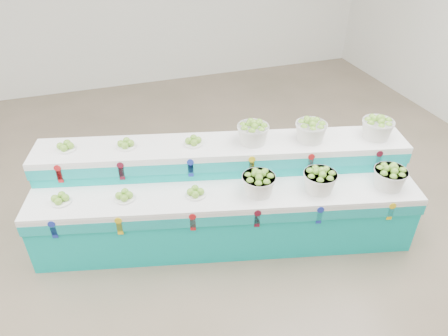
% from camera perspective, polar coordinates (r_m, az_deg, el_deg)
% --- Properties ---
extents(ground, '(10.00, 10.00, 0.00)m').
position_cam_1_polar(ground, '(4.48, -6.11, -13.49)').
color(ground, brown).
rests_on(ground, ground).
extents(display_stand, '(4.15, 1.95, 1.02)m').
position_cam_1_polar(display_stand, '(4.53, 0.00, -3.75)').
color(display_stand, '#0BB6AF').
rests_on(display_stand, ground).
extents(plate_lower_left, '(0.25, 0.25, 0.10)m').
position_cam_1_polar(plate_lower_left, '(4.38, -21.59, -3.91)').
color(plate_lower_left, white).
rests_on(plate_lower_left, display_stand).
extents(plate_lower_mid, '(0.25, 0.25, 0.10)m').
position_cam_1_polar(plate_lower_mid, '(4.23, -13.55, -3.66)').
color(plate_lower_mid, white).
rests_on(plate_lower_mid, display_stand).
extents(plate_lower_right, '(0.25, 0.25, 0.10)m').
position_cam_1_polar(plate_lower_right, '(4.17, -3.93, -3.27)').
color(plate_lower_right, white).
rests_on(plate_lower_right, display_stand).
extents(basket_lower_left, '(0.41, 0.41, 0.25)m').
position_cam_1_polar(basket_lower_left, '(4.17, 4.78, -2.04)').
color(basket_lower_left, silver).
rests_on(basket_lower_left, display_stand).
extents(basket_lower_mid, '(0.41, 0.41, 0.25)m').
position_cam_1_polar(basket_lower_mid, '(4.30, 13.02, -1.59)').
color(basket_lower_mid, silver).
rests_on(basket_lower_mid, display_stand).
extents(basket_lower_right, '(0.41, 0.41, 0.25)m').
position_cam_1_polar(basket_lower_right, '(4.57, 21.84, -1.08)').
color(basket_lower_right, silver).
rests_on(basket_lower_right, display_stand).
extents(plate_upper_left, '(0.25, 0.25, 0.10)m').
position_cam_1_polar(plate_upper_left, '(4.61, -20.96, 2.86)').
color(plate_upper_left, white).
rests_on(plate_upper_left, display_stand).
extents(plate_upper_mid, '(0.25, 0.25, 0.10)m').
position_cam_1_polar(plate_upper_mid, '(4.47, -13.34, 3.31)').
color(plate_upper_mid, white).
rests_on(plate_upper_mid, display_stand).
extents(plate_upper_right, '(0.25, 0.25, 0.10)m').
position_cam_1_polar(plate_upper_right, '(4.41, -4.24, 3.77)').
color(plate_upper_right, white).
rests_on(plate_upper_right, display_stand).
extents(basket_upper_left, '(0.41, 0.41, 0.25)m').
position_cam_1_polar(basket_upper_left, '(4.42, 4.00, 4.94)').
color(basket_upper_left, silver).
rests_on(basket_upper_left, display_stand).
extents(basket_upper_mid, '(0.41, 0.41, 0.25)m').
position_cam_1_polar(basket_upper_mid, '(4.54, 11.85, 5.16)').
color(basket_upper_mid, silver).
rests_on(basket_upper_mid, display_stand).
extents(basket_upper_right, '(0.41, 0.41, 0.25)m').
position_cam_1_polar(basket_upper_right, '(4.80, 20.33, 5.29)').
color(basket_upper_right, silver).
rests_on(basket_upper_right, display_stand).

